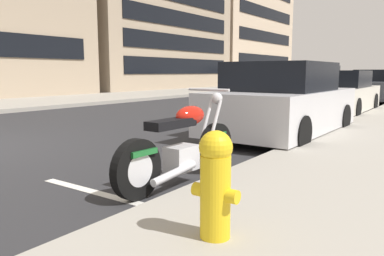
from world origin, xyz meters
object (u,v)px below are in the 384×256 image
parked_car_behind_motorcycle (282,102)px  parked_car_at_intersection (337,94)px  car_opposite_curb (261,82)px  parked_car_near_corner (377,87)px  fire_hydrant (215,182)px  parked_motorcycle (183,148)px  crossing_truck (335,77)px

parked_car_behind_motorcycle → parked_car_at_intersection: 5.13m
parked_car_at_intersection → car_opposite_curb: 14.51m
car_opposite_curb → parked_car_near_corner: bearing=58.7°
car_opposite_curb → fire_hydrant: size_ratio=6.07×
parked_car_behind_motorcycle → fire_hydrant: 5.46m
parked_motorcycle → car_opposite_curb: (20.95, 8.75, 0.24)m
parked_motorcycle → parked_car_near_corner: (15.15, 0.40, 0.24)m
crossing_truck → parked_motorcycle: bearing=97.6°
parked_car_near_corner → car_opposite_curb: car_opposite_curb is taller
parked_car_at_intersection → fire_hydrant: 10.50m
parked_motorcycle → fire_hydrant: size_ratio=2.74×
parked_car_at_intersection → fire_hydrant: parked_car_at_intersection is taller
parked_motorcycle → fire_hydrant: (-1.35, -1.29, 0.12)m
fire_hydrant → parked_car_behind_motorcycle: bearing=17.1°
parked_car_near_corner → fire_hydrant: size_ratio=5.42×
parked_motorcycle → crossing_truck: crossing_truck is taller
crossing_truck → car_opposite_curb: crossing_truck is taller
parked_car_at_intersection → fire_hydrant: size_ratio=5.33×
parked_car_near_corner → parked_car_at_intersection: bearing=-177.8°
fire_hydrant → parked_car_near_corner: bearing=5.8°
parked_car_at_intersection → crossing_truck: size_ratio=0.75×
crossing_truck → fire_hydrant: 36.44m
parked_car_behind_motorcycle → fire_hydrant: size_ratio=5.16×
car_opposite_curb → parked_car_at_intersection: bearing=37.9°
parked_car_behind_motorcycle → parked_car_near_corner: 11.28m
parked_motorcycle → car_opposite_curb: car_opposite_curb is taller
parked_car_at_intersection → car_opposite_curb: car_opposite_curb is taller
parked_motorcycle → parked_car_near_corner: size_ratio=0.51×
parked_car_near_corner → crossing_truck: bearing=23.1°
car_opposite_curb → parked_car_behind_motorcycle: bearing=29.7°
crossing_truck → car_opposite_curb: (-13.14, 1.59, -0.24)m
car_opposite_curb → fire_hydrant: (-22.30, -10.04, -0.12)m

